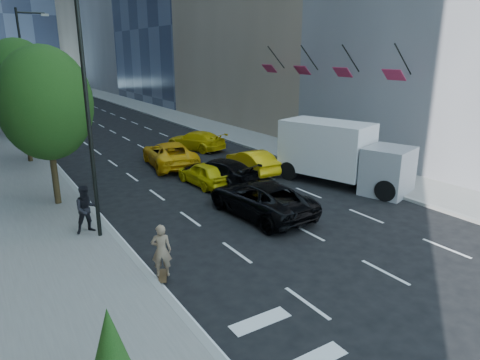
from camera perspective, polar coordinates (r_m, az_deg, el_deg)
ground at (r=17.62m, az=6.54°, el=-7.65°), size 160.00×160.00×0.00m
sidewalk_right at (r=47.53m, az=-6.77°, el=7.88°), size 4.00×120.00×0.15m
lamp_near at (r=16.94m, az=-19.29°, el=10.98°), size 2.13×0.22×10.00m
lamp_far at (r=34.68m, az=-26.49°, el=12.64°), size 2.13×0.22×10.00m
tree_near at (r=21.76m, az=-24.49°, el=9.25°), size 4.20×4.20×7.46m
tree_mid at (r=31.63m, az=-27.33°, el=11.39°), size 4.50×4.50×7.99m
tree_far at (r=44.61m, az=-28.94°, el=11.29°), size 3.90×3.90×6.92m
traffic_signal at (r=52.65m, az=-28.67°, el=11.42°), size 2.48×0.53×5.20m
facade_flags at (r=30.63m, az=10.99°, el=14.42°), size 1.85×13.30×2.05m
skateboarder at (r=14.39m, az=-10.42°, el=-9.67°), size 0.78×0.67×1.81m
black_sedan_lincoln at (r=19.66m, az=2.73°, el=-2.44°), size 3.02×5.90×1.59m
black_sedan_mercedes at (r=24.27m, az=-2.98°, el=1.12°), size 3.52×5.42×1.46m
taxi_a at (r=24.14m, az=-4.66°, el=0.89°), size 1.91×4.14×1.37m
taxi_b at (r=26.62m, az=1.60°, el=2.49°), size 1.67×4.37×1.42m
taxi_c at (r=28.53m, az=-9.39°, el=3.43°), size 3.49×6.12×1.61m
taxi_d at (r=33.22m, az=-5.93°, el=5.27°), size 3.76×5.36×1.44m
city_bus at (r=44.95m, az=-25.38°, el=8.21°), size 4.34×13.54×3.71m
box_truck at (r=24.68m, az=13.37°, el=3.42°), size 4.67×7.69×3.47m
pedestrian_a at (r=18.37m, az=-19.77°, el=-3.68°), size 0.98×0.78×1.99m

